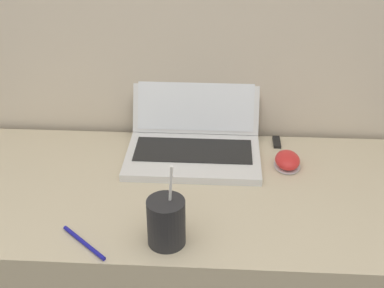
{
  "coord_description": "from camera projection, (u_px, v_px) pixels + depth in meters",
  "views": [
    {
      "loc": [
        0.12,
        -0.81,
        1.52
      ],
      "look_at": [
        0.05,
        0.37,
        0.84
      ],
      "focal_mm": 50.0,
      "sensor_mm": 36.0,
      "label": 1
    }
  ],
  "objects": [
    {
      "name": "usb_stick",
      "position": [
        277.0,
        142.0,
        1.51
      ],
      "size": [
        0.02,
        0.06,
        0.01
      ],
      "color": "black",
      "rests_on": "desk"
    },
    {
      "name": "pen",
      "position": [
        84.0,
        243.0,
        1.14
      ],
      "size": [
        0.11,
        0.1,
        0.01
      ],
      "color": "#191999",
      "rests_on": "desk"
    },
    {
      "name": "computer_mouse",
      "position": [
        287.0,
        161.0,
        1.4
      ],
      "size": [
        0.07,
        0.09,
        0.04
      ],
      "color": "#B2B2B7",
      "rests_on": "desk"
    },
    {
      "name": "laptop",
      "position": [
        194.0,
        136.0,
        1.46
      ],
      "size": [
        0.36,
        0.31,
        0.2
      ],
      "color": "silver",
      "rests_on": "desk"
    },
    {
      "name": "drink_cup",
      "position": [
        166.0,
        221.0,
        1.12
      ],
      "size": [
        0.08,
        0.08,
        0.2
      ],
      "color": "#232326",
      "rests_on": "desk"
    }
  ]
}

